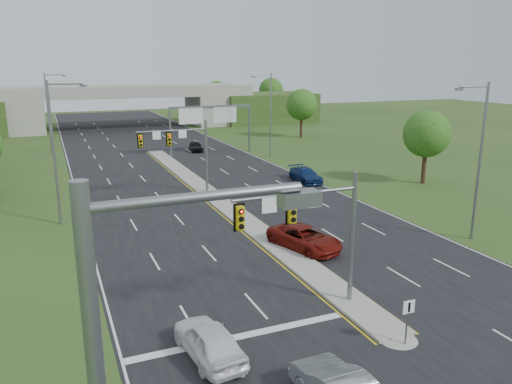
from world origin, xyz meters
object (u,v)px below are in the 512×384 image
object	(u,v)px
signal_mast_far	(183,146)
overpass	(123,110)
car_far_b	(306,175)
keep_right_sign	(408,315)
signal_mast_near	(315,222)
car_far_a	(305,238)
sign_gantry	(210,116)
car_far_c	(196,146)
car_white	(209,340)

from	to	relation	value
signal_mast_far	overpass	size ratio (longest dim) A/B	0.09
overpass	car_far_b	size ratio (longest dim) A/B	15.91
keep_right_sign	car_far_b	world-z (taller)	keep_right_sign
signal_mast_near	overpass	bearing A→B (deg)	88.38
signal_mast_near	signal_mast_far	world-z (taller)	same
signal_mast_near	overpass	size ratio (longest dim) A/B	0.09
car_far_a	car_far_b	distance (m)	20.00
keep_right_sign	car_far_a	xyz separation A→B (m)	(1.50, 12.30, -0.72)
sign_gantry	overpass	distance (m)	35.75
car_far_a	car_far_b	size ratio (longest dim) A/B	1.11
signal_mast_far	car_far_c	world-z (taller)	signal_mast_far
car_white	sign_gantry	bearing A→B (deg)	-113.86
overpass	sign_gantry	bearing A→B (deg)	-79.21
car_far_b	car_white	bearing A→B (deg)	-124.91
keep_right_sign	car_far_b	xyz separation A→B (m)	(11.00, 29.90, -0.77)
car_white	car_far_a	xyz separation A→B (m)	(9.80, 9.77, -0.01)
car_far_b	overpass	bearing A→B (deg)	101.66
signal_mast_near	car_far_a	distance (m)	9.55
keep_right_sign	sign_gantry	xyz separation A→B (m)	(6.68, 49.45, 3.72)
car_white	car_far_b	world-z (taller)	car_white
signal_mast_far	car_far_b	bearing A→B (deg)	1.93
overpass	car_far_c	xyz separation A→B (m)	(5.57, -31.67, -2.84)
car_far_b	car_far_c	world-z (taller)	car_far_b
car_white	car_far_a	world-z (taller)	car_white
signal_mast_far	overpass	bearing A→B (deg)	87.65
signal_mast_far	overpass	xyz separation A→B (m)	(2.26, 55.07, -1.17)
sign_gantry	car_white	bearing A→B (deg)	-107.71
signal_mast_near	keep_right_sign	xyz separation A→B (m)	(2.26, -4.45, -3.21)
signal_mast_near	keep_right_sign	world-z (taller)	signal_mast_near
signal_mast_near	car_far_a	world-z (taller)	signal_mast_near
keep_right_sign	sign_gantry	bearing A→B (deg)	82.30
signal_mast_far	keep_right_sign	distance (m)	29.71
car_far_a	car_far_c	bearing A→B (deg)	67.43
sign_gantry	overpass	xyz separation A→B (m)	(-6.68, 35.08, -1.69)
car_far_a	car_far_c	xyz separation A→B (m)	(4.07, 40.55, -0.08)
car_far_b	signal_mast_near	bearing A→B (deg)	-117.26
keep_right_sign	car_far_a	world-z (taller)	keep_right_sign
car_far_a	car_white	bearing A→B (deg)	-151.90
car_white	car_far_b	distance (m)	33.49
signal_mast_far	car_far_b	distance (m)	13.85
car_white	signal_mast_far	bearing A→B (deg)	-108.78
signal_mast_far	car_white	xyz separation A→B (m)	(-6.03, -26.93, -3.92)
overpass	car_far_a	bearing A→B (deg)	-88.81
keep_right_sign	car_far_c	distance (m)	53.16
sign_gantry	signal_mast_far	bearing A→B (deg)	-114.11
overpass	keep_right_sign	bearing A→B (deg)	-90.00
overpass	car_far_b	bearing A→B (deg)	-78.61
car_far_a	keep_right_sign	bearing A→B (deg)	-113.78
car_far_b	sign_gantry	bearing A→B (deg)	102.73
car_far_a	signal_mast_far	bearing A→B (deg)	85.55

